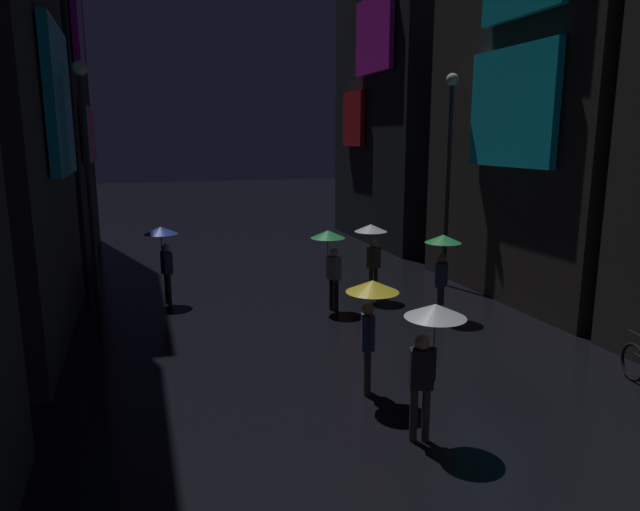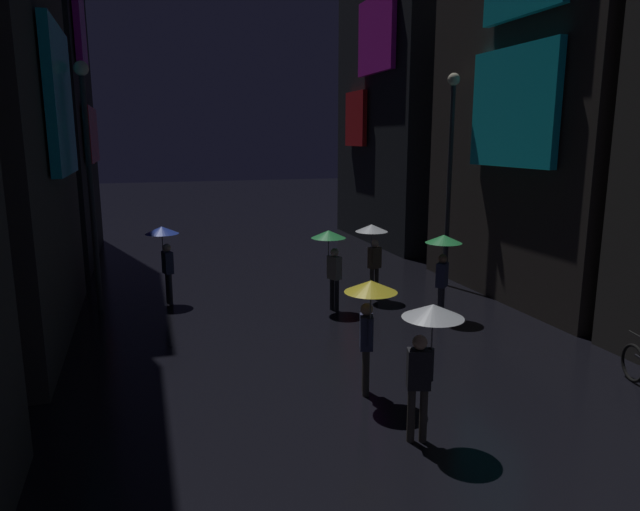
% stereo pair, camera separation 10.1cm
% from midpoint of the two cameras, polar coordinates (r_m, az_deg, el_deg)
% --- Properties ---
extents(building_right_far, '(4.25, 7.62, 12.63)m').
position_cam_midpoint_polar(building_right_far, '(25.54, 8.80, 15.73)').
color(building_right_far, black).
rests_on(building_right_far, ground).
extents(pedestrian_far_right_clear, '(0.90, 0.90, 2.12)m').
position_cam_midpoint_polar(pedestrian_far_right_clear, '(8.47, 10.67, -7.74)').
color(pedestrian_far_right_clear, '#38332D').
rests_on(pedestrian_far_right_clear, ground).
extents(pedestrian_foreground_left_green, '(0.90, 0.90, 2.12)m').
position_cam_midpoint_polar(pedestrian_foreground_left_green, '(14.75, 0.80, 0.79)').
color(pedestrian_foreground_left_green, black).
rests_on(pedestrian_foreground_left_green, ground).
extents(pedestrian_midstreet_left_clear, '(0.90, 0.90, 2.12)m').
position_cam_midpoint_polar(pedestrian_midstreet_left_clear, '(15.91, 5.01, 1.54)').
color(pedestrian_midstreet_left_clear, '#38332D').
rests_on(pedestrian_midstreet_left_clear, ground).
extents(pedestrian_near_crossing_green, '(0.90, 0.90, 2.12)m').
position_cam_midpoint_polar(pedestrian_near_crossing_green, '(14.37, 11.96, 0.24)').
color(pedestrian_near_crossing_green, '#2D2D38').
rests_on(pedestrian_near_crossing_green, ground).
extents(pedestrian_foreground_right_yellow, '(0.90, 0.90, 2.12)m').
position_cam_midpoint_polar(pedestrian_foreground_right_yellow, '(9.75, 4.81, -4.98)').
color(pedestrian_foreground_right_yellow, '#38332D').
rests_on(pedestrian_foreground_right_yellow, ground).
extents(pedestrian_midstreet_centre_blue, '(0.90, 0.90, 2.12)m').
position_cam_midpoint_polar(pedestrian_midstreet_centre_blue, '(15.94, -15.63, 1.17)').
color(pedestrian_midstreet_centre_blue, '#2D2D38').
rests_on(pedestrian_midstreet_centre_blue, ground).
extents(streetlamp_right_far, '(0.36, 0.36, 6.29)m').
position_cam_midpoint_polar(streetlamp_right_far, '(17.52, 12.60, 9.47)').
color(streetlamp_right_far, '#2D2D33').
rests_on(streetlamp_right_far, ground).
extents(streetlamp_left_far, '(0.36, 0.36, 6.29)m').
position_cam_midpoint_polar(streetlamp_left_far, '(15.57, -22.41, 8.65)').
color(streetlamp_left_far, '#2D2D33').
rests_on(streetlamp_left_far, ground).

